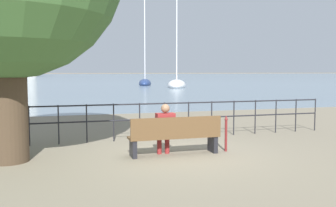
{
  "coord_description": "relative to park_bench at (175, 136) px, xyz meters",
  "views": [
    {
      "loc": [
        -2.62,
        -8.19,
        1.93
      ],
      "look_at": [
        0.0,
        0.5,
        1.15
      ],
      "focal_mm": 40.0,
      "sensor_mm": 36.0,
      "label": 1
    }
  ],
  "objects": [
    {
      "name": "seated_person_left",
      "position": [
        -0.22,
        0.08,
        0.21
      ],
      "size": [
        0.43,
        0.35,
        1.19
      ],
      "color": "maroon",
      "rests_on": "ground_plane"
    },
    {
      "name": "sailboat_2",
      "position": [
        9.56,
        43.61,
        -0.08
      ],
      "size": [
        3.16,
        6.05,
        12.59
      ],
      "rotation": [
        0.0,
        0.0,
        -0.27
      ],
      "color": "navy",
      "rests_on": "ground_plane"
    },
    {
      "name": "harbor_lighthouse",
      "position": [
        -10.94,
        135.53,
        13.12
      ],
      "size": [
        4.06,
        4.06,
        29.17
      ],
      "color": "beige",
      "rests_on": "ground_plane"
    },
    {
      "name": "promenade_railing",
      "position": [
        -0.0,
        2.12,
        0.25
      ],
      "size": [
        11.03,
        0.04,
        1.05
      ],
      "color": "black",
      "rests_on": "ground_plane"
    },
    {
      "name": "harbor_water",
      "position": [
        0.0,
        158.77,
        -0.44
      ],
      "size": [
        600.0,
        300.0,
        0.01
      ],
      "color": "slate",
      "rests_on": "ground_plane"
    },
    {
      "name": "ground_plane",
      "position": [
        0.0,
        0.07,
        -0.44
      ],
      "size": [
        1000.0,
        1000.0,
        0.0
      ],
      "primitive_type": "plane",
      "color": "#7A705B"
    },
    {
      "name": "sailboat_1",
      "position": [
        11.49,
        35.05,
        -0.1
      ],
      "size": [
        4.12,
        6.26,
        11.63
      ],
      "rotation": [
        0.0,
        0.0,
        -0.37
      ],
      "color": "white",
      "rests_on": "ground_plane"
    },
    {
      "name": "park_bench",
      "position": [
        0.0,
        0.0,
        0.0
      ],
      "size": [
        2.14,
        0.45,
        0.9
      ],
      "color": "brown",
      "rests_on": "ground_plane"
    },
    {
      "name": "closed_umbrella",
      "position": [
        1.3,
        0.03,
        0.05
      ],
      "size": [
        0.09,
        0.09,
        0.88
      ],
      "color": "maroon",
      "rests_on": "ground_plane"
    }
  ]
}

